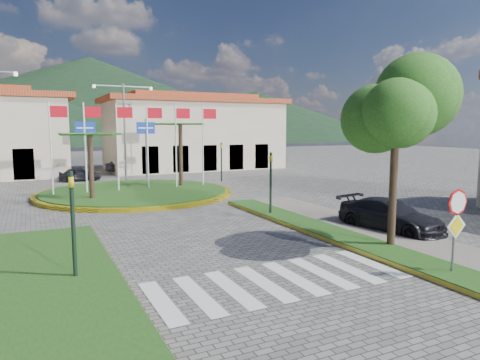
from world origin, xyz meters
name	(u,v)px	position (x,y,z in m)	size (l,w,h in m)	color
ground	(376,343)	(0.00, 0.00, 0.00)	(160.00, 160.00, 0.00)	#585653
sidewalk_right	(476,269)	(6.00, 2.00, 0.07)	(4.00, 28.00, 0.15)	gray
verge_right	(449,274)	(4.80, 2.00, 0.09)	(1.60, 28.00, 0.18)	#1E4814
median_left	(25,292)	(-6.50, 6.00, 0.09)	(5.00, 14.00, 0.18)	#1E4814
crosswalk	(276,281)	(0.00, 4.00, 0.01)	(8.00, 3.00, 0.01)	silver
roundabout_island	(136,192)	(0.00, 22.00, 0.17)	(12.70, 12.70, 6.00)	yellow
stop_sign	(456,218)	(4.90, 1.96, 1.79)	(0.80, 0.11, 2.65)	slate
deciduous_tree	(397,106)	(5.50, 5.00, 5.18)	(3.60, 3.60, 6.80)	black
traffic_light_left	(73,215)	(-5.20, 6.50, 1.94)	(0.15, 0.18, 3.20)	black
traffic_light_right	(271,178)	(4.50, 12.00, 1.94)	(0.15, 0.18, 3.20)	black
traffic_light_far	(221,158)	(8.00, 26.00, 1.94)	(0.18, 0.15, 3.20)	black
direction_sign_west	(85,139)	(-2.00, 30.97, 3.53)	(1.60, 0.14, 5.20)	slate
direction_sign_east	(146,138)	(3.00, 30.97, 3.53)	(1.60, 0.14, 5.20)	slate
street_lamp_centre	(125,127)	(1.00, 30.00, 4.50)	(4.80, 0.16, 8.00)	slate
building_right	(194,133)	(10.00, 38.00, 3.90)	(19.08, 9.54, 8.05)	#C6B495
hill_far_mid	(91,99)	(15.00, 160.00, 15.00)	(180.00, 180.00, 30.00)	black
hill_far_east	(256,116)	(70.00, 135.00, 9.00)	(120.00, 120.00, 18.00)	black
hill_near_back	(12,115)	(-10.00, 130.00, 8.00)	(110.00, 110.00, 16.00)	black
car_dark_a	(80,174)	(-2.51, 31.41, 0.57)	(1.35, 3.35, 1.14)	black
car_dark_b	(128,166)	(2.45, 36.35, 0.67)	(1.42, 4.08, 1.35)	black
car_side_right	(390,215)	(7.50, 7.00, 0.68)	(1.91, 4.71, 1.37)	black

